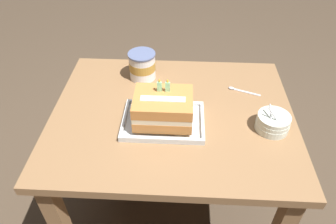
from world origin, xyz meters
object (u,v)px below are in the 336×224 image
Objects in this scene: bowl_stack at (273,122)px; serving_spoon_near_tray at (239,90)px; foil_tray at (163,122)px; ice_cream_tub at (142,65)px; birthday_cake at (163,108)px.

bowl_stack is 0.26m from serving_spoon_near_tray.
foil_tray is 2.50× the size of ice_cream_tub.
foil_tray is at bearing -69.55° from ice_cream_tub.
foil_tray is at bearing 178.74° from bowl_stack.
bowl_stack is at bearing -1.26° from foil_tray.
foil_tray reaches higher than serving_spoon_near_tray.
birthday_cake is at bearing 90.00° from foil_tray.
bowl_stack is at bearing -30.99° from ice_cream_tub.
serving_spoon_near_tray is at bearing 35.49° from birthday_cake.
bowl_stack is (0.42, -0.01, 0.03)m from foil_tray.
foil_tray is 0.42m from bowl_stack.
ice_cream_tub is at bearing 110.45° from birthday_cake.
ice_cream_tub reaches higher than bowl_stack.
ice_cream_tub is at bearing 110.45° from foil_tray.
birthday_cake is 1.73× the size of ice_cream_tub.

